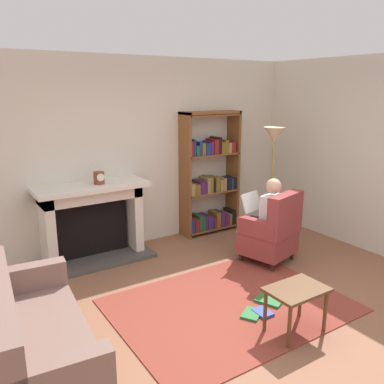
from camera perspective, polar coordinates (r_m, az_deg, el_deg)
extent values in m
plane|color=brown|center=(4.29, 7.96, -17.35)|extent=(14.00, 14.00, 0.00)
cube|color=beige|center=(5.88, -8.02, 5.45)|extent=(5.60, 0.10, 2.70)
cube|color=beige|center=(6.52, 19.02, 5.67)|extent=(0.10, 5.20, 2.70)
cube|color=brown|center=(4.49, 5.37, -15.67)|extent=(2.40, 1.80, 0.01)
cube|color=#4C4742|center=(5.64, -13.26, -9.27)|extent=(1.49, 0.64, 0.05)
cube|color=black|center=(5.70, -14.23, -5.02)|extent=(0.97, 0.20, 0.70)
cube|color=silver|center=(5.41, -19.76, -5.40)|extent=(0.12, 0.44, 0.99)
cube|color=silver|center=(5.76, -8.39, -3.50)|extent=(0.12, 0.44, 0.99)
cube|color=silver|center=(5.44, -14.15, -0.29)|extent=(1.29, 0.44, 0.16)
cube|color=silver|center=(5.36, -14.01, 0.71)|extent=(1.45, 0.56, 0.06)
cylinder|color=brown|center=(5.35, -13.04, 1.96)|extent=(0.14, 0.14, 0.16)
cylinder|color=white|center=(5.28, -12.81, 2.04)|extent=(0.10, 0.01, 0.10)
cube|color=brown|center=(6.10, -0.98, 2.20)|extent=(0.04, 0.32, 1.92)
cube|color=brown|center=(6.63, 5.82, 3.11)|extent=(0.04, 0.32, 1.92)
cube|color=brown|center=(6.23, 2.65, 11.19)|extent=(0.96, 0.32, 0.04)
cube|color=brown|center=(6.60, 2.47, -5.02)|extent=(0.92, 0.32, 0.02)
cube|color=navy|center=(6.34, -0.40, -4.65)|extent=(0.07, 0.26, 0.22)
cube|color=maroon|center=(6.38, 0.20, -4.54)|extent=(0.07, 0.26, 0.22)
cube|color=#1E592D|center=(6.41, 0.73, -4.29)|extent=(0.06, 0.26, 0.25)
cube|color=#1E592D|center=(6.45, 1.15, -4.28)|extent=(0.04, 0.26, 0.23)
cube|color=#4C1E59|center=(6.48, 1.55, -4.22)|extent=(0.04, 0.26, 0.23)
cube|color=#4C1E59|center=(6.50, 1.95, -4.12)|extent=(0.05, 0.26, 0.23)
cube|color=navy|center=(6.54, 2.34, -4.17)|extent=(0.05, 0.26, 0.20)
cube|color=maroon|center=(6.57, 2.72, -4.14)|extent=(0.04, 0.26, 0.19)
cube|color=brown|center=(6.60, 3.20, -3.78)|extent=(0.08, 0.26, 0.25)
cube|color=#4C1E59|center=(6.65, 3.78, -3.70)|extent=(0.07, 0.26, 0.24)
cube|color=#4C1E59|center=(6.70, 4.38, -3.75)|extent=(0.08, 0.26, 0.19)
cube|color=brown|center=(6.75, 4.88, -3.66)|extent=(0.05, 0.26, 0.19)
cube|color=black|center=(6.78, 5.36, -3.35)|extent=(0.08, 0.26, 0.24)
cube|color=brown|center=(6.42, 2.53, 0.05)|extent=(0.92, 0.32, 0.02)
cube|color=#997F4C|center=(6.17, -0.42, 0.47)|extent=(0.07, 0.26, 0.18)
cube|color=brown|center=(6.22, 0.25, 0.50)|extent=(0.09, 0.26, 0.17)
cube|color=#4C1E59|center=(6.27, 0.93, 0.76)|extent=(0.08, 0.26, 0.20)
cube|color=#4C1E59|center=(6.30, 1.42, 0.69)|extent=(0.04, 0.26, 0.17)
cube|color=#997F4C|center=(6.32, 1.81, 1.06)|extent=(0.05, 0.26, 0.24)
cube|color=brown|center=(6.35, 2.22, 1.16)|extent=(0.05, 0.26, 0.25)
cube|color=black|center=(6.39, 2.62, 0.94)|extent=(0.04, 0.26, 0.18)
cube|color=brown|center=(6.42, 3.09, 1.22)|extent=(0.08, 0.26, 0.23)
cube|color=#997F4C|center=(6.47, 3.63, 1.10)|extent=(0.05, 0.26, 0.18)
cube|color=#997F4C|center=(6.51, 4.07, 1.24)|extent=(0.05, 0.26, 0.20)
cube|color=black|center=(6.55, 4.61, 1.24)|extent=(0.09, 0.26, 0.18)
cube|color=navy|center=(6.60, 5.12, 1.32)|extent=(0.04, 0.26, 0.18)
cube|color=black|center=(6.63, 5.48, 1.38)|extent=(0.05, 0.26, 0.18)
cube|color=brown|center=(6.30, 2.59, 5.36)|extent=(0.92, 0.32, 0.02)
cube|color=maroon|center=(6.05, -0.55, 6.19)|extent=(0.04, 0.26, 0.23)
cube|color=navy|center=(6.07, -0.19, 6.35)|extent=(0.04, 0.26, 0.25)
cube|color=#1E592D|center=(6.11, 0.25, 5.93)|extent=(0.05, 0.26, 0.16)
cube|color=navy|center=(6.13, 0.64, 6.22)|extent=(0.04, 0.26, 0.21)
cube|color=brown|center=(6.16, 1.08, 6.15)|extent=(0.06, 0.26, 0.19)
cube|color=navy|center=(6.21, 1.74, 6.18)|extent=(0.09, 0.26, 0.18)
cube|color=#4C1E59|center=(6.25, 2.29, 6.31)|extent=(0.05, 0.26, 0.20)
cube|color=maroon|center=(6.29, 2.86, 6.48)|extent=(0.08, 0.26, 0.23)
cube|color=black|center=(6.33, 3.38, 6.67)|extent=(0.05, 0.26, 0.26)
cube|color=brown|center=(6.37, 3.84, 6.36)|extent=(0.07, 0.26, 0.18)
cube|color=brown|center=(6.41, 4.34, 6.50)|extent=(0.06, 0.26, 0.20)
cube|color=#997F4C|center=(6.45, 4.79, 6.36)|extent=(0.06, 0.26, 0.16)
cube|color=maroon|center=(6.50, 5.30, 6.44)|extent=(0.07, 0.26, 0.17)
cube|color=brown|center=(6.24, 2.65, 10.82)|extent=(0.92, 0.32, 0.02)
cylinder|color=#331E14|center=(5.91, 9.83, -7.58)|extent=(0.05, 0.05, 0.12)
cylinder|color=#331E14|center=(5.51, 6.96, -9.12)|extent=(0.05, 0.05, 0.12)
cylinder|color=#331E14|center=(5.70, 13.96, -8.67)|extent=(0.05, 0.05, 0.12)
cylinder|color=#331E14|center=(5.28, 11.30, -10.40)|extent=(0.05, 0.05, 0.12)
cube|color=brown|center=(5.52, 10.62, -6.90)|extent=(0.78, 0.75, 0.30)
cube|color=brown|center=(5.27, 13.07, -3.17)|extent=(0.66, 0.32, 0.55)
cube|color=brown|center=(5.65, 12.17, -3.66)|extent=(0.26, 0.55, 0.22)
cube|color=brown|center=(5.21, 9.20, -5.08)|extent=(0.26, 0.55, 0.22)
cube|color=silver|center=(5.36, 11.27, -3.03)|extent=(0.36, 0.28, 0.50)
sphere|color=#D8AD8C|center=(5.27, 11.47, 0.81)|extent=(0.20, 0.20, 0.20)
cube|color=#191E3F|center=(5.59, 9.83, -4.41)|extent=(0.22, 0.42, 0.12)
cube|color=#191E3F|center=(5.46, 8.93, -4.83)|extent=(0.22, 0.42, 0.12)
cylinder|color=#191E3F|center=(5.77, 8.11, -6.47)|extent=(0.10, 0.10, 0.42)
cylinder|color=#191E3F|center=(5.64, 7.20, -6.92)|extent=(0.10, 0.10, 0.42)
cube|color=white|center=(5.50, 8.37, -1.38)|extent=(0.38, 0.20, 0.25)
cube|color=#7C5F56|center=(3.67, -20.31, -20.54)|extent=(0.84, 1.75, 0.40)
cube|color=#7C5F56|center=(3.44, -25.55, -15.29)|extent=(0.34, 1.71, 0.45)
cube|color=#7C5F56|center=(2.86, -18.50, -23.63)|extent=(0.71, 0.22, 0.24)
cube|color=#7C5F56|center=(4.19, -22.24, -11.15)|extent=(0.71, 0.22, 0.24)
cube|color=brown|center=(3.97, 14.61, -13.23)|extent=(0.56, 0.39, 0.03)
cylinder|color=brown|center=(3.84, 13.60, -18.12)|extent=(0.04, 0.04, 0.43)
cylinder|color=brown|center=(4.15, 18.34, -15.77)|extent=(0.04, 0.04, 0.43)
cylinder|color=brown|center=(4.02, 10.31, -16.32)|extent=(0.04, 0.04, 0.43)
cylinder|color=brown|center=(4.32, 15.09, -14.26)|extent=(0.04, 0.04, 0.43)
cube|color=#267233|center=(4.60, 10.92, -14.83)|extent=(0.30, 0.34, 0.03)
cube|color=#267233|center=(4.33, 8.46, -16.72)|extent=(0.29, 0.27, 0.02)
cube|color=#334CA5|center=(4.37, 9.96, -16.46)|extent=(0.15, 0.20, 0.03)
cylinder|color=#B7933F|center=(6.50, 10.87, -5.99)|extent=(0.24, 0.24, 0.03)
cylinder|color=#B7933F|center=(6.28, 11.19, 0.41)|extent=(0.03, 0.03, 1.46)
cone|color=beige|center=(6.14, 11.57, 7.97)|extent=(0.32, 0.32, 0.22)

